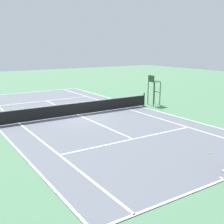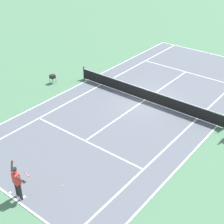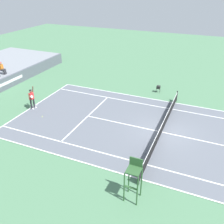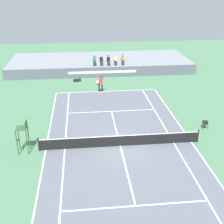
{
  "view_description": "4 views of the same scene",
  "coord_description": "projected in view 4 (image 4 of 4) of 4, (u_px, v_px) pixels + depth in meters",
  "views": [
    {
      "loc": [
        8.65,
        17.68,
        4.75
      ],
      "look_at": [
        -0.19,
        4.08,
        1.0
      ],
      "focal_mm": 45.81,
      "sensor_mm": 36.0,
      "label": 1
    },
    {
      "loc": [
        -10.87,
        17.62,
        11.32
      ],
      "look_at": [
        -0.19,
        4.08,
        1.0
      ],
      "focal_mm": 51.9,
      "sensor_mm": 36.0,
      "label": 2
    },
    {
      "loc": [
        -16.1,
        -2.71,
        10.32
      ],
      "look_at": [
        -0.19,
        4.08,
        1.0
      ],
      "focal_mm": 39.58,
      "sensor_mm": 36.0,
      "label": 3
    },
    {
      "loc": [
        -2.64,
        -18.84,
        11.4
      ],
      "look_at": [
        -0.19,
        4.08,
        1.0
      ],
      "focal_mm": 47.34,
      "sensor_mm": 36.0,
      "label": 4
    }
  ],
  "objects": [
    {
      "name": "umpire_chair",
      "position": [
        23.0,
        133.0,
        20.71
      ],
      "size": [
        0.77,
        0.77,
        2.44
      ],
      "color": "#2D562D",
      "rests_on": "ground"
    },
    {
      "name": "bleacher_platform",
      "position": [
        100.0,
        63.0,
        41.41
      ],
      "size": [
        24.5,
        8.8,
        1.28
      ],
      "primitive_type": "cube",
      "color": "gray",
      "rests_on": "ground"
    },
    {
      "name": "net",
      "position": [
        120.0,
        140.0,
        21.8
      ],
      "size": [
        11.98,
        0.1,
        1.07
      ],
      "color": "black",
      "rests_on": "ground"
    },
    {
      "name": "spectator_seated_4",
      "position": [
        123.0,
        60.0,
        37.93
      ],
      "size": [
        0.44,
        0.6,
        1.26
      ],
      "color": "#474C56",
      "rests_on": "bleacher_platform"
    },
    {
      "name": "spectator_seated_0",
      "position": [
        95.0,
        61.0,
        37.57
      ],
      "size": [
        0.44,
        0.6,
        1.26
      ],
      "color": "#474C56",
      "rests_on": "bleacher_platform"
    },
    {
      "name": "barrier_wall",
      "position": [
        103.0,
        72.0,
        37.31
      ],
      "size": [
        24.5,
        0.25,
        1.28
      ],
      "color": "#565B66",
      "rests_on": "ground"
    },
    {
      "name": "ground_plane",
      "position": [
        120.0,
        146.0,
        22.02
      ],
      "size": [
        80.0,
        80.0,
        0.0
      ],
      "primitive_type": "plane",
      "color": "#4C7A56"
    },
    {
      "name": "tennis_ball",
      "position": [
        92.0,
        98.0,
        30.81
      ],
      "size": [
        0.07,
        0.07,
        0.07
      ],
      "primitive_type": "sphere",
      "color": "#D1E533",
      "rests_on": "ground"
    },
    {
      "name": "spectator_seated_2",
      "position": [
        108.0,
        61.0,
        37.75
      ],
      "size": [
        0.44,
        0.6,
        1.26
      ],
      "color": "#474C56",
      "rests_on": "bleacher_platform"
    },
    {
      "name": "court",
      "position": [
        120.0,
        146.0,
        22.01
      ],
      "size": [
        11.08,
        23.88,
        0.03
      ],
      "color": "slate",
      "rests_on": "ground"
    },
    {
      "name": "spectator_seated_3",
      "position": [
        116.0,
        60.0,
        37.84
      ],
      "size": [
        0.44,
        0.6,
        1.26
      ],
      "color": "#474C56",
      "rests_on": "bleacher_platform"
    },
    {
      "name": "ball_hopper",
      "position": [
        205.0,
        122.0,
        24.42
      ],
      "size": [
        0.36,
        0.36,
        0.7
      ],
      "color": "black",
      "rests_on": "ground"
    },
    {
      "name": "equipment_bag",
      "position": [
        77.0,
        80.0,
        35.94
      ],
      "size": [
        0.95,
        0.56,
        0.32
      ],
      "color": "black",
      "rests_on": "ground"
    },
    {
      "name": "tennis_player",
      "position": [
        101.0,
        84.0,
        32.1
      ],
      "size": [
        0.8,
        0.62,
        2.08
      ],
      "color": "#232328",
      "rests_on": "ground"
    },
    {
      "name": "spectator_seated_1",
      "position": [
        101.0,
        61.0,
        37.66
      ],
      "size": [
        0.44,
        0.6,
        1.26
      ],
      "color": "#474C56",
      "rests_on": "bleacher_platform"
    }
  ]
}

